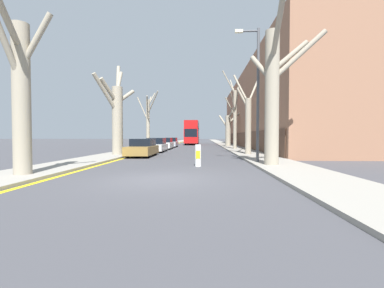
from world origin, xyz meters
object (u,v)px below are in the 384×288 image
object	(u,v)px
street_tree_right_0	(274,91)
street_tree_right_3	(228,128)
street_tree_left_2	(148,120)
parked_car_0	(143,148)
parked_car_2	(165,144)
parked_car_1	(156,145)
street_tree_left_0	(20,92)
parked_car_3	(171,143)
lamp_post	(256,88)
street_tree_right_2	(234,115)
double_decker_bus	(192,132)
traffic_bollard	(198,155)
street_tree_left_1	(117,114)
street_tree_right_1	(248,121)

from	to	relation	value
street_tree_right_0	street_tree_right_3	size ratio (longest dim) A/B	1.34
street_tree_left_2	parked_car_0	xyz separation A→B (m)	(1.93, -10.88, -2.88)
street_tree_right_3	parked_car_2	world-z (taller)	street_tree_right_3
street_tree_right_0	parked_car_0	xyz separation A→B (m)	(-8.37, 6.60, -3.24)
street_tree_right_3	parked_car_1	world-z (taller)	street_tree_right_3
street_tree_left_0	street_tree_right_0	distance (m)	11.21
parked_car_3	lamp_post	bearing A→B (deg)	-70.92
parked_car_1	parked_car_3	world-z (taller)	parked_car_1
street_tree_right_2	parked_car_3	world-z (taller)	street_tree_right_2
street_tree_left_0	street_tree_right_2	bearing A→B (deg)	63.48
street_tree_right_3	parked_car_2	size ratio (longest dim) A/B	1.43
parked_car_0	parked_car_2	bearing A→B (deg)	90.00
double_decker_bus	traffic_bollard	distance (m)	37.06
street_tree_right_0	parked_car_0	bearing A→B (deg)	141.75
street_tree_left_1	parked_car_3	size ratio (longest dim) A/B	1.90
street_tree_left_0	parked_car_2	world-z (taller)	street_tree_left_0
street_tree_left_1	street_tree_right_0	bearing A→B (deg)	-34.00
street_tree_left_2	parked_car_1	xyz separation A→B (m)	(1.93, -5.06, -2.87)
parked_car_3	parked_car_1	bearing A→B (deg)	-90.00
parked_car_1	traffic_bollard	bearing A→B (deg)	-69.98
street_tree_left_1	street_tree_right_3	distance (m)	21.67
street_tree_right_2	street_tree_right_1	bearing A→B (deg)	-89.69
parked_car_1	parked_car_2	xyz separation A→B (m)	(0.00, 5.85, -0.01)
street_tree_left_2	traffic_bollard	xyz separation A→B (m)	(6.42, -17.40, -2.96)
parked_car_1	parked_car_2	bearing A→B (deg)	90.00
parked_car_1	street_tree_left_2	bearing A→B (deg)	110.86
street_tree_right_1	parked_car_0	world-z (taller)	street_tree_right_1
parked_car_0	street_tree_left_0	bearing A→B (deg)	-101.56
street_tree_left_0	street_tree_right_1	bearing A→B (deg)	49.05
street_tree_right_1	parked_car_3	size ratio (longest dim) A/B	1.71
parked_car_2	street_tree_left_2	bearing A→B (deg)	-157.72
street_tree_right_3	street_tree_right_0	bearing A→B (deg)	-90.44
lamp_post	parked_car_3	bearing A→B (deg)	109.08
street_tree_right_0	street_tree_right_2	size ratio (longest dim) A/B	0.86
street_tree_right_2	street_tree_right_3	bearing A→B (deg)	89.18
street_tree_right_2	double_decker_bus	distance (m)	20.62
street_tree_right_3	double_decker_bus	bearing A→B (deg)	118.37
street_tree_right_3	parked_car_3	xyz separation A→B (m)	(-8.56, -1.98, -2.13)
street_tree_right_3	lamp_post	xyz separation A→B (m)	(-0.79, -24.45, 1.51)
street_tree_left_2	street_tree_right_1	distance (m)	13.84
street_tree_right_0	traffic_bollard	world-z (taller)	street_tree_right_0
street_tree_left_2	lamp_post	distance (m)	18.73
double_decker_bus	street_tree_right_2	bearing A→B (deg)	-73.39
street_tree_left_2	street_tree_right_0	world-z (taller)	street_tree_right_0
parked_car_1	parked_car_2	world-z (taller)	parked_car_1
parked_car_0	lamp_post	distance (m)	9.99
street_tree_right_1	street_tree_right_3	world-z (taller)	street_tree_right_1
street_tree_left_0	street_tree_right_3	size ratio (longest dim) A/B	1.07
parked_car_3	traffic_bollard	distance (m)	24.29
street_tree_right_2	traffic_bollard	distance (m)	18.06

